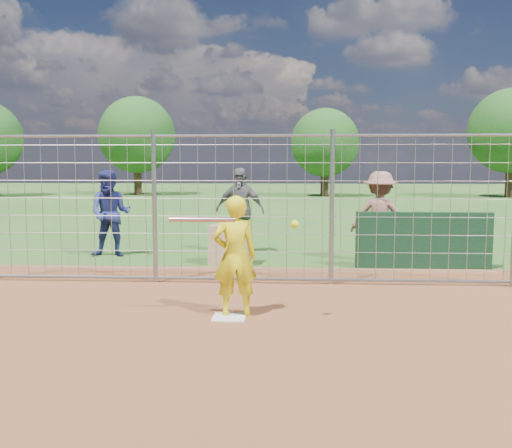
# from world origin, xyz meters

# --- Properties ---
(ground) EXTENTS (100.00, 100.00, 0.00)m
(ground) POSITION_xyz_m (0.00, 0.00, 0.00)
(ground) COLOR #2D591E
(ground) RESTS_ON ground
(infield_dirt) EXTENTS (18.00, 18.00, 0.00)m
(infield_dirt) POSITION_xyz_m (0.00, -3.00, 0.01)
(infield_dirt) COLOR brown
(infield_dirt) RESTS_ON ground
(home_plate) EXTENTS (0.43, 0.43, 0.02)m
(home_plate) POSITION_xyz_m (0.00, -0.20, 0.01)
(home_plate) COLOR silver
(home_plate) RESTS_ON ground
(dugout_wall) EXTENTS (2.60, 0.20, 1.10)m
(dugout_wall) POSITION_xyz_m (3.40, 3.60, 0.55)
(dugout_wall) COLOR #11381E
(dugout_wall) RESTS_ON ground
(batter) EXTENTS (0.66, 0.50, 1.62)m
(batter) POSITION_xyz_m (0.07, -0.08, 0.81)
(batter) COLOR yellow
(batter) RESTS_ON ground
(bystander_a) EXTENTS (0.93, 0.73, 1.90)m
(bystander_a) POSITION_xyz_m (-3.12, 4.67, 0.95)
(bystander_a) COLOR navy
(bystander_a) RESTS_ON ground
(bystander_b) EXTENTS (1.21, 0.69, 1.95)m
(bystander_b) POSITION_xyz_m (-0.33, 5.35, 0.97)
(bystander_b) COLOR slate
(bystander_b) RESTS_ON ground
(bystander_c) EXTENTS (1.34, 0.95, 1.88)m
(bystander_c) POSITION_xyz_m (2.68, 4.36, 0.94)
(bystander_c) COLOR #91604F
(bystander_c) RESTS_ON ground
(equipment_bin) EXTENTS (0.87, 0.66, 0.80)m
(equipment_bin) POSITION_xyz_m (-0.39, 3.84, 0.40)
(equipment_bin) COLOR tan
(equipment_bin) RESTS_ON ground
(equipment_in_play) EXTENTS (1.67, 0.19, 0.12)m
(equipment_in_play) POSITION_xyz_m (-0.04, -0.33, 1.31)
(equipment_in_play) COLOR silver
(equipment_in_play) RESTS_ON ground
(backstop_fence) EXTENTS (9.08, 0.08, 2.60)m
(backstop_fence) POSITION_xyz_m (0.00, 2.00, 1.26)
(backstop_fence) COLOR gray
(backstop_fence) RESTS_ON ground
(tree_line) EXTENTS (44.66, 6.72, 6.48)m
(tree_line) POSITION_xyz_m (3.13, 28.13, 3.71)
(tree_line) COLOR #3F2B19
(tree_line) RESTS_ON ground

